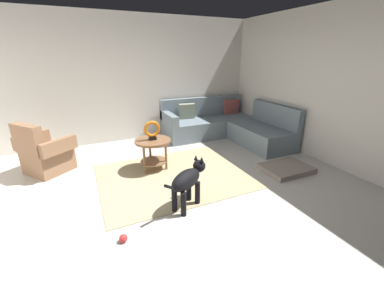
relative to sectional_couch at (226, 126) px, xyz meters
The scene contains 11 objects.
ground_plane 2.85m from the sectional_couch, 134.48° to the right, with size 6.00×6.00×0.10m, color beige.
wall_back 2.43m from the sectional_couch, 155.18° to the left, with size 6.00×0.12×2.70m, color silver.
wall_right 2.47m from the sectional_couch, 64.73° to the right, with size 0.12×6.00×2.70m, color silver.
area_rug 2.28m from the sectional_couch, 144.24° to the right, with size 2.30×1.90×0.01m, color tan.
sectional_couch is the anchor object (origin of this frame).
armchair 3.72m from the sectional_couch, behind, with size 0.97×1.00×0.88m.
side_table 2.24m from the sectional_couch, 155.32° to the right, with size 0.60×0.60×0.54m.
torus_sculpture 2.28m from the sectional_couch, 155.32° to the right, with size 0.28×0.08×0.33m.
dog_bed_mat 1.96m from the sectional_couch, 90.16° to the right, with size 0.80×0.60×0.09m, color gray.
dog 2.93m from the sectional_couch, 131.55° to the right, with size 0.75×0.48×0.63m.
dog_toy_ball 3.80m from the sectional_couch, 138.48° to the right, with size 0.09×0.09×0.09m, color red.
Camera 1 is at (-1.06, -2.70, 1.88)m, focal length 22.96 mm.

